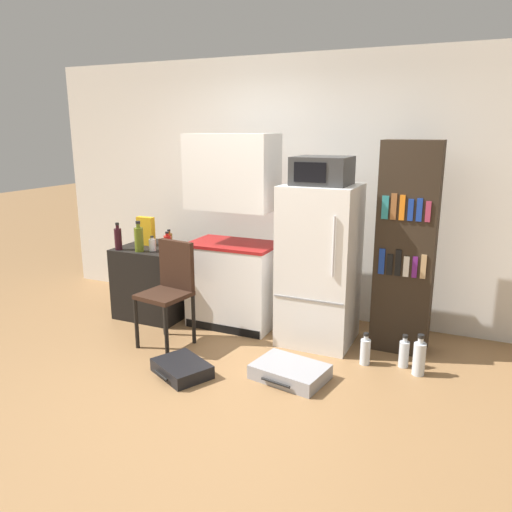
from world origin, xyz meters
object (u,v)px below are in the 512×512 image
object	(u,v)px
kitchen_hutch	(233,239)
bottle_olive_oil	(139,239)
bottle_ketchup_red	(167,243)
cereal_box	(146,231)
water_bottle_middle	(419,358)
refrigerator	(319,265)
chair	(170,284)
bottle_wine_dark	(118,238)
suitcase_large_flat	(182,368)
bookshelf	(406,249)
water_bottle_back	(404,353)
microwave	(322,171)
bottle_amber_beer	(169,240)
bottle_milk_white	(152,245)
side_table	(156,280)
suitcase_small_flat	(290,372)
water_bottle_front	(365,351)

from	to	relation	value
kitchen_hutch	bottle_olive_oil	world-z (taller)	kitchen_hutch
bottle_ketchup_red	kitchen_hutch	bearing A→B (deg)	14.10
cereal_box	water_bottle_middle	xyz separation A→B (m)	(2.87, -0.33, -0.75)
refrigerator	chair	size ratio (longest dim) A/B	1.53
bottle_wine_dark	suitcase_large_flat	size ratio (longest dim) A/B	0.50
bottle_wine_dark	cereal_box	world-z (taller)	cereal_box
bottle_wine_dark	suitcase_large_flat	distance (m)	1.70
bottle_olive_oil	bottle_ketchup_red	size ratio (longest dim) A/B	1.60
bottle_ketchup_red	water_bottle_middle	world-z (taller)	bottle_ketchup_red
bookshelf	refrigerator	bearing A→B (deg)	-168.46
refrigerator	water_bottle_back	xyz separation A→B (m)	(0.83, -0.24, -0.61)
microwave	bottle_amber_beer	size ratio (longest dim) A/B	2.49
bottle_milk_white	bottle_ketchup_red	bearing A→B (deg)	28.41
bottle_milk_white	microwave	bearing A→B (deg)	6.42
bottle_wine_dark	bottle_milk_white	bearing A→B (deg)	16.69
side_table	bottle_wine_dark	distance (m)	0.61
suitcase_small_flat	cereal_box	bearing A→B (deg)	167.32
chair	bookshelf	bearing A→B (deg)	29.87
side_table	cereal_box	bearing A→B (deg)	166.02
bottle_amber_beer	kitchen_hutch	bearing A→B (deg)	4.74
suitcase_large_flat	water_bottle_middle	xyz separation A→B (m)	(1.75, 0.79, 0.09)
bottle_amber_beer	chair	bearing A→B (deg)	-56.35
kitchen_hutch	side_table	bearing A→B (deg)	-175.11
suitcase_small_flat	water_bottle_front	distance (m)	0.70
bottle_amber_beer	bottle_olive_oil	distance (m)	0.32
suitcase_large_flat	bottle_wine_dark	bearing A→B (deg)	174.04
microwave	bottle_ketchup_red	distance (m)	1.74
suitcase_small_flat	water_bottle_back	bearing A→B (deg)	46.17
cereal_box	chair	xyz separation A→B (m)	(0.69, -0.60, -0.32)
side_table	cereal_box	size ratio (longest dim) A/B	2.48
bookshelf	bottle_ketchup_red	size ratio (longest dim) A/B	9.56
suitcase_small_flat	water_bottle_back	world-z (taller)	water_bottle_back
water_bottle_front	water_bottle_back	bearing A→B (deg)	15.22
bottle_wine_dark	cereal_box	bearing A→B (deg)	66.62
bottle_olive_oil	water_bottle_middle	xyz separation A→B (m)	(2.76, -0.06, -0.73)
water_bottle_back	suitcase_small_flat	bearing A→B (deg)	-143.97
bottle_milk_white	water_bottle_back	size ratio (longest dim) A/B	0.53
suitcase_large_flat	bookshelf	bearing A→B (deg)	67.07
bottle_amber_beer	water_bottle_front	bearing A→B (deg)	-8.14
side_table	bottle_milk_white	world-z (taller)	bottle_milk_white
kitchen_hutch	suitcase_large_flat	xyz separation A→B (m)	(0.11, -1.16, -0.84)
bottle_milk_white	suitcase_large_flat	bearing A→B (deg)	-45.68
side_table	bottle_olive_oil	xyz separation A→B (m)	(-0.01, -0.24, 0.50)
refrigerator	cereal_box	distance (m)	1.92
bottle_ketchup_red	cereal_box	world-z (taller)	cereal_box
bottle_amber_beer	bottle_milk_white	xyz separation A→B (m)	(-0.08, -0.18, -0.02)
cereal_box	water_bottle_middle	distance (m)	2.98
bottle_amber_beer	bottle_olive_oil	bearing A→B (deg)	-126.18
bottle_amber_beer	bottle_ketchup_red	size ratio (longest dim) A/B	1.00
cereal_box	water_bottle_back	xyz separation A→B (m)	(2.74, -0.24, -0.77)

